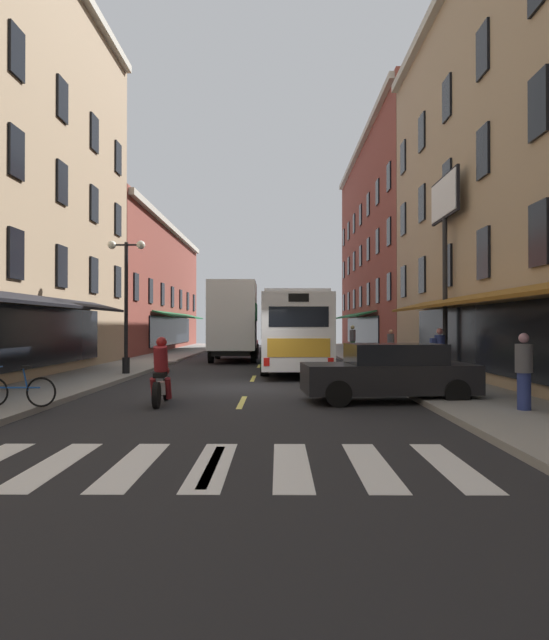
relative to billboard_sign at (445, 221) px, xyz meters
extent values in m
cube|color=black|center=(-7.05, -3.08, -5.85)|extent=(34.80, 80.00, 0.10)
cube|color=#DBCC4C|center=(-7.05, -13.08, -5.80)|extent=(0.14, 2.40, 0.01)
cube|color=#DBCC4C|center=(-7.05, -6.58, -5.80)|extent=(0.14, 2.40, 0.01)
cube|color=#DBCC4C|center=(-7.05, -0.08, -5.80)|extent=(0.14, 2.40, 0.01)
cube|color=#DBCC4C|center=(-7.05, 6.42, -5.80)|extent=(0.14, 2.40, 0.01)
cube|color=#DBCC4C|center=(-7.05, 12.92, -5.80)|extent=(0.14, 2.40, 0.01)
cube|color=#DBCC4C|center=(-7.05, 19.42, -5.80)|extent=(0.14, 2.40, 0.01)
cube|color=#DBCC4C|center=(-7.05, 25.92, -5.80)|extent=(0.14, 2.40, 0.01)
cube|color=#DBCC4C|center=(-7.05, 32.42, -5.80)|extent=(0.14, 2.40, 0.01)
cube|color=silver|center=(-9.25, -13.08, -5.80)|extent=(0.50, 2.80, 0.01)
cube|color=silver|center=(-8.15, -13.08, -5.80)|extent=(0.50, 2.80, 0.01)
cube|color=silver|center=(-7.05, -13.08, -5.80)|extent=(0.50, 2.80, 0.01)
cube|color=silver|center=(-5.95, -13.08, -5.80)|extent=(0.50, 2.80, 0.01)
cube|color=silver|center=(-4.85, -13.08, -5.80)|extent=(0.50, 2.80, 0.01)
cube|color=silver|center=(-3.75, -13.08, -5.80)|extent=(0.50, 2.80, 0.01)
cube|color=gray|center=(-12.95, -3.08, -5.73)|extent=(3.00, 80.00, 0.14)
cube|color=gray|center=(-1.15, -3.08, -5.73)|extent=(3.00, 80.00, 0.14)
cube|color=black|center=(-14.41, -3.08, -4.25)|extent=(0.10, 16.00, 2.10)
cube|color=black|center=(-13.70, -3.08, -3.05)|extent=(1.38, 14.93, 0.44)
cube|color=black|center=(-14.41, -3.08, -1.60)|extent=(0.10, 1.00, 1.60)
cube|color=black|center=(-14.41, 0.73, -1.60)|extent=(0.10, 1.00, 1.60)
cube|color=black|center=(-14.41, 4.54, -1.60)|extent=(0.10, 1.00, 1.60)
cube|color=black|center=(-14.41, 8.35, -1.60)|extent=(0.10, 1.00, 1.60)
cube|color=black|center=(-14.41, -3.08, 1.60)|extent=(0.10, 1.00, 1.60)
cube|color=black|center=(-14.41, 0.73, 1.60)|extent=(0.10, 1.00, 1.60)
cube|color=black|center=(-14.41, 4.54, 1.60)|extent=(0.10, 1.00, 1.60)
cube|color=black|center=(-14.41, 8.35, 1.60)|extent=(0.10, 1.00, 1.60)
cube|color=black|center=(-14.41, -3.08, 4.80)|extent=(0.10, 1.00, 1.60)
cube|color=black|center=(-14.41, 0.73, 4.80)|extent=(0.10, 1.00, 1.60)
cube|color=black|center=(-14.41, 4.54, 4.80)|extent=(0.10, 1.00, 1.60)
cube|color=black|center=(-14.41, 8.35, 4.80)|extent=(0.10, 1.00, 1.60)
cube|color=brown|center=(-18.45, 23.59, -0.91)|extent=(8.00, 26.57, 9.79)
cube|color=#B2AD9E|center=(-14.35, 23.59, 3.63)|extent=(0.44, 26.07, 0.40)
cube|color=black|center=(-14.41, 23.59, -4.25)|extent=(0.10, 16.00, 2.10)
cube|color=#1E6638|center=(-13.70, 23.59, -3.05)|extent=(1.38, 14.93, 0.44)
cube|color=black|center=(-14.41, 12.16, -1.60)|extent=(0.10, 1.00, 1.60)
cube|color=black|center=(-14.41, 15.97, -1.60)|extent=(0.10, 1.00, 1.60)
cube|color=black|center=(-14.41, 19.78, -1.60)|extent=(0.10, 1.00, 1.60)
cube|color=black|center=(-14.41, 23.59, -1.60)|extent=(0.10, 1.00, 1.60)
cube|color=black|center=(-14.41, 27.40, -1.60)|extent=(0.10, 1.00, 1.60)
cube|color=black|center=(-14.41, 31.21, -1.60)|extent=(0.10, 1.00, 1.60)
cube|color=black|center=(-14.41, 35.01, -1.60)|extent=(0.10, 1.00, 1.60)
cube|color=black|center=(0.31, -3.08, -4.25)|extent=(0.10, 16.00, 2.10)
cube|color=brown|center=(-0.40, -3.08, -3.05)|extent=(1.38, 14.93, 0.44)
cube|color=black|center=(0.31, -6.89, -1.60)|extent=(0.10, 1.00, 1.60)
cube|color=black|center=(0.31, -3.08, -1.60)|extent=(0.10, 1.00, 1.60)
cube|color=black|center=(0.31, 0.73, -1.60)|extent=(0.10, 1.00, 1.60)
cube|color=black|center=(0.31, 4.54, -1.60)|extent=(0.10, 1.00, 1.60)
cube|color=black|center=(0.31, 8.35, -1.60)|extent=(0.10, 1.00, 1.60)
cube|color=black|center=(0.31, -6.89, 1.60)|extent=(0.10, 1.00, 1.60)
cube|color=black|center=(0.31, -3.08, 1.60)|extent=(0.10, 1.00, 1.60)
cube|color=black|center=(0.31, 0.73, 1.60)|extent=(0.10, 1.00, 1.60)
cube|color=black|center=(0.31, 4.54, 1.60)|extent=(0.10, 1.00, 1.60)
cube|color=black|center=(0.31, 8.35, 1.60)|extent=(0.10, 1.00, 1.60)
cube|color=black|center=(0.31, -3.08, 4.80)|extent=(0.10, 1.00, 1.60)
cube|color=black|center=(0.31, 0.73, 4.80)|extent=(0.10, 1.00, 1.60)
cube|color=black|center=(0.31, 4.54, 4.80)|extent=(0.10, 1.00, 1.60)
cube|color=black|center=(0.31, 8.35, 4.80)|extent=(0.10, 1.00, 1.60)
cube|color=brown|center=(4.35, 23.59, 2.31)|extent=(8.00, 26.57, 16.23)
cube|color=#B2AD9E|center=(0.25, 23.59, 10.08)|extent=(0.44, 26.07, 0.40)
cube|color=black|center=(0.31, 23.59, -4.25)|extent=(0.10, 16.00, 2.10)
cube|color=#1E6638|center=(-0.40, 23.59, -3.05)|extent=(1.38, 14.93, 0.44)
cube|color=black|center=(0.31, 12.16, -1.60)|extent=(0.10, 1.00, 1.60)
cube|color=black|center=(0.31, 15.97, -1.60)|extent=(0.10, 1.00, 1.60)
cube|color=black|center=(0.31, 19.78, -1.60)|extent=(0.10, 1.00, 1.60)
cube|color=black|center=(0.31, 23.59, -1.60)|extent=(0.10, 1.00, 1.60)
cube|color=black|center=(0.31, 27.40, -1.60)|extent=(0.10, 1.00, 1.60)
cube|color=black|center=(0.31, 31.21, -1.60)|extent=(0.10, 1.00, 1.60)
cube|color=black|center=(0.31, 35.01, -1.60)|extent=(0.10, 1.00, 1.60)
cube|color=black|center=(0.31, 12.16, 1.60)|extent=(0.10, 1.00, 1.60)
cube|color=black|center=(0.31, 15.97, 1.60)|extent=(0.10, 1.00, 1.60)
cube|color=black|center=(0.31, 19.78, 1.60)|extent=(0.10, 1.00, 1.60)
cube|color=black|center=(0.31, 23.59, 1.60)|extent=(0.10, 1.00, 1.60)
cube|color=black|center=(0.31, 27.40, 1.60)|extent=(0.10, 1.00, 1.60)
cube|color=black|center=(0.31, 31.21, 1.60)|extent=(0.10, 1.00, 1.60)
cube|color=black|center=(0.31, 35.01, 1.60)|extent=(0.10, 1.00, 1.60)
cube|color=black|center=(0.31, 12.16, 4.80)|extent=(0.10, 1.00, 1.60)
cube|color=black|center=(0.31, 15.97, 4.80)|extent=(0.10, 1.00, 1.60)
cube|color=black|center=(0.31, 19.78, 4.80)|extent=(0.10, 1.00, 1.60)
cube|color=black|center=(0.31, 23.59, 4.80)|extent=(0.10, 1.00, 1.60)
cube|color=black|center=(0.31, 27.40, 4.80)|extent=(0.10, 1.00, 1.60)
cube|color=black|center=(0.31, 31.21, 4.80)|extent=(0.10, 1.00, 1.60)
cube|color=black|center=(0.31, 35.01, 4.80)|extent=(0.10, 1.00, 1.60)
cylinder|color=black|center=(0.00, 0.00, -2.76)|extent=(0.18, 0.18, 5.81)
cylinder|color=black|center=(0.00, 0.00, -5.54)|extent=(0.40, 0.40, 0.24)
cube|color=black|center=(0.00, 0.00, 0.86)|extent=(0.10, 3.21, 1.58)
cube|color=silver|center=(-0.06, 0.00, 0.86)|extent=(0.04, 3.05, 1.42)
cube|color=silver|center=(0.06, 0.00, 0.86)|extent=(0.04, 3.05, 1.42)
cube|color=white|center=(-5.56, 4.49, -4.07)|extent=(2.80, 12.08, 2.77)
cube|color=silver|center=(-5.56, 4.49, -2.63)|extent=(2.58, 10.88, 0.16)
cube|color=black|center=(-5.57, 4.79, -3.87)|extent=(2.79, 9.68, 0.96)
cube|color=#19723F|center=(-5.56, 4.49, -5.20)|extent=(2.82, 11.68, 0.36)
cube|color=black|center=(-5.69, 10.46, -3.87)|extent=(2.25, 0.17, 1.10)
cube|color=black|center=(-5.44, -1.49, -3.56)|extent=(2.05, 0.16, 0.70)
cube|color=gold|center=(-5.44, -1.50, -4.62)|extent=(2.15, 0.15, 0.64)
cube|color=black|center=(-5.44, -1.50, -2.91)|extent=(0.70, 0.11, 0.28)
cube|color=red|center=(-6.53, -1.53, -5.10)|extent=(0.20, 0.08, 0.28)
cube|color=red|center=(-4.34, -1.48, -5.10)|extent=(0.20, 0.08, 0.28)
cylinder|color=black|center=(-6.82, 8.47, -5.30)|extent=(0.32, 1.01, 1.00)
cylinder|color=black|center=(-4.47, 8.52, -5.30)|extent=(0.32, 1.01, 1.00)
cylinder|color=black|center=(-6.66, 0.95, -5.30)|extent=(0.32, 1.01, 1.00)
cylinder|color=black|center=(-4.31, 1.00, -5.30)|extent=(0.32, 1.01, 1.00)
cube|color=#B21E19|center=(-8.57, 12.55, -4.25)|extent=(2.33, 2.23, 2.40)
cube|color=black|center=(-8.59, 13.61, -3.40)|extent=(2.00, 0.13, 0.80)
cube|color=white|center=(-8.52, 9.18, -3.34)|extent=(2.47, 4.59, 3.52)
cube|color=#196633|center=(-7.30, 9.20, -3.17)|extent=(0.10, 2.73, 0.90)
cube|color=black|center=(-8.53, 10.27, -5.25)|extent=(2.00, 6.38, 0.24)
cylinder|color=black|center=(-9.67, 12.33, -5.35)|extent=(0.29, 0.90, 0.90)
cylinder|color=black|center=(-7.47, 12.37, -5.35)|extent=(0.29, 0.90, 0.90)
cylinder|color=black|center=(-9.60, 8.48, -5.35)|extent=(0.29, 0.90, 0.90)
cylinder|color=black|center=(-7.40, 8.51, -5.35)|extent=(0.29, 0.90, 0.90)
cube|color=maroon|center=(-8.48, 18.44, -5.23)|extent=(1.95, 4.41, 0.67)
cube|color=black|center=(-8.48, 18.27, -4.71)|extent=(1.74, 2.40, 0.43)
cube|color=red|center=(-9.19, 16.26, -5.00)|extent=(0.20, 0.06, 0.14)
cube|color=red|center=(-7.69, 16.29, -5.00)|extent=(0.20, 0.06, 0.14)
cylinder|color=black|center=(-9.39, 19.91, -5.48)|extent=(0.23, 0.64, 0.64)
cylinder|color=black|center=(-7.64, 19.94, -5.48)|extent=(0.23, 0.64, 0.64)
cylinder|color=black|center=(-9.33, 16.94, -5.48)|extent=(0.23, 0.64, 0.64)
cylinder|color=black|center=(-7.58, 16.97, -5.48)|extent=(0.23, 0.64, 0.64)
cube|color=black|center=(-3.34, -6.44, -5.20)|extent=(4.43, 2.17, 0.72)
cube|color=black|center=(-3.16, -6.43, -4.60)|extent=(2.45, 1.85, 0.54)
cube|color=red|center=(-1.16, -6.99, -4.94)|extent=(0.08, 0.20, 0.14)
cube|color=red|center=(-1.28, -5.53, -4.94)|extent=(0.08, 0.20, 0.14)
cylinder|color=black|center=(-4.71, -7.42, -5.48)|extent=(0.66, 0.27, 0.64)
cylinder|color=black|center=(-4.85, -5.70, -5.48)|extent=(0.66, 0.27, 0.64)
cylinder|color=black|center=(-1.82, -7.18, -5.48)|extent=(0.66, 0.27, 0.64)
cylinder|color=black|center=(-1.96, -5.46, -5.48)|extent=(0.66, 0.27, 0.64)
cylinder|color=black|center=(-9.03, -6.20, -5.49)|extent=(0.12, 0.62, 0.62)
cylinder|color=black|center=(-8.98, -7.65, -5.49)|extent=(0.14, 0.62, 0.62)
cylinder|color=#B2B2B7|center=(-9.03, -6.32, -5.19)|extent=(0.08, 0.33, 0.68)
ellipsoid|color=maroon|center=(-9.02, -6.74, -4.99)|extent=(0.34, 0.57, 0.28)
cube|color=black|center=(-9.00, -7.14, -5.06)|extent=(0.28, 0.57, 0.12)
cube|color=#B2B2B7|center=(-9.01, -6.92, -5.40)|extent=(0.25, 0.41, 0.30)
cylinder|color=#B2B2B7|center=(-9.03, -6.42, -4.78)|extent=(0.62, 0.06, 0.04)
cylinder|color=maroon|center=(-9.00, -7.07, -4.67)|extent=(0.35, 0.47, 0.66)
sphere|color=maroon|center=(-9.01, -6.96, -4.27)|extent=(0.26, 0.26, 0.26)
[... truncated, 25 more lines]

